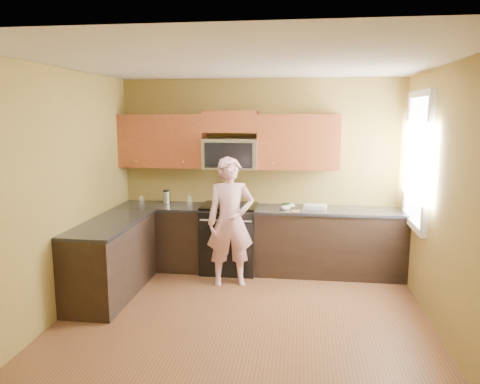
% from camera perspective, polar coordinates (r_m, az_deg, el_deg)
% --- Properties ---
extents(floor, '(4.00, 4.00, 0.00)m').
position_cam_1_polar(floor, '(5.12, 0.31, -15.92)').
color(floor, brown).
rests_on(floor, ground).
extents(ceiling, '(4.00, 4.00, 0.00)m').
position_cam_1_polar(ceiling, '(4.64, 0.34, 15.74)').
color(ceiling, white).
rests_on(ceiling, ground).
extents(wall_back, '(4.00, 0.00, 4.00)m').
position_cam_1_polar(wall_back, '(6.66, 2.50, 2.23)').
color(wall_back, olive).
rests_on(wall_back, ground).
extents(wall_front, '(4.00, 0.00, 4.00)m').
position_cam_1_polar(wall_front, '(2.78, -4.97, -8.33)').
color(wall_front, olive).
rests_on(wall_front, ground).
extents(wall_left, '(0.00, 4.00, 4.00)m').
position_cam_1_polar(wall_left, '(5.33, -21.54, -0.30)').
color(wall_left, olive).
rests_on(wall_left, ground).
extents(wall_right, '(0.00, 4.00, 4.00)m').
position_cam_1_polar(wall_right, '(4.87, 24.38, -1.36)').
color(wall_right, olive).
rests_on(wall_right, ground).
extents(cabinet_back_run, '(4.00, 0.60, 0.88)m').
position_cam_1_polar(cabinet_back_run, '(6.55, 2.21, -6.03)').
color(cabinet_back_run, black).
rests_on(cabinet_back_run, floor).
extents(cabinet_left_run, '(0.60, 1.60, 0.88)m').
position_cam_1_polar(cabinet_left_run, '(5.93, -15.61, -8.07)').
color(cabinet_left_run, black).
rests_on(cabinet_left_run, floor).
extents(countertop_back, '(4.00, 0.62, 0.04)m').
position_cam_1_polar(countertop_back, '(6.43, 2.23, -2.10)').
color(countertop_back, black).
rests_on(countertop_back, cabinet_back_run).
extents(countertop_left, '(0.62, 1.60, 0.04)m').
position_cam_1_polar(countertop_left, '(5.80, -15.72, -3.74)').
color(countertop_left, black).
rests_on(countertop_left, cabinet_left_run).
extents(stove, '(0.76, 0.65, 0.95)m').
position_cam_1_polar(stove, '(6.56, -1.30, -5.67)').
color(stove, black).
rests_on(stove, floor).
extents(microwave, '(0.76, 0.40, 0.42)m').
position_cam_1_polar(microwave, '(6.50, -1.17, 2.94)').
color(microwave, silver).
rests_on(microwave, wall_back).
extents(upper_cab_left, '(1.22, 0.33, 0.75)m').
position_cam_1_polar(upper_cab_left, '(6.75, -9.46, 3.07)').
color(upper_cab_left, brown).
rests_on(upper_cab_left, wall_back).
extents(upper_cab_right, '(1.12, 0.33, 0.75)m').
position_cam_1_polar(upper_cab_right, '(6.46, 7.16, 2.83)').
color(upper_cab_right, brown).
rests_on(upper_cab_right, wall_back).
extents(upper_cab_over_mw, '(0.76, 0.33, 0.30)m').
position_cam_1_polar(upper_cab_over_mw, '(6.49, -1.14, 8.69)').
color(upper_cab_over_mw, brown).
rests_on(upper_cab_over_mw, wall_back).
extents(window, '(0.06, 1.06, 1.66)m').
position_cam_1_polar(window, '(5.97, 21.13, 3.64)').
color(window, white).
rests_on(window, wall_right).
extents(woman, '(0.69, 0.55, 1.67)m').
position_cam_1_polar(woman, '(5.95, -1.18, -3.71)').
color(woman, pink).
rests_on(woman, floor).
extents(frying_pan, '(0.35, 0.51, 0.06)m').
position_cam_1_polar(frying_pan, '(6.24, -0.72, -1.99)').
color(frying_pan, black).
rests_on(frying_pan, stove).
extents(butter_tub, '(0.13, 0.13, 0.09)m').
position_cam_1_polar(butter_tub, '(6.39, 5.73, -2.03)').
color(butter_tub, yellow).
rests_on(butter_tub, countertop_back).
extents(toast_slice, '(0.11, 0.11, 0.01)m').
position_cam_1_polar(toast_slice, '(6.19, 6.87, -2.36)').
color(toast_slice, '#B27F47').
rests_on(toast_slice, countertop_back).
extents(napkin_a, '(0.14, 0.15, 0.06)m').
position_cam_1_polar(napkin_a, '(6.28, 5.48, -1.96)').
color(napkin_a, silver).
rests_on(napkin_a, countertop_back).
extents(napkin_b, '(0.16, 0.16, 0.07)m').
position_cam_1_polar(napkin_b, '(6.43, 6.28, -1.67)').
color(napkin_b, silver).
rests_on(napkin_b, countertop_back).
extents(dish_towel, '(0.33, 0.28, 0.05)m').
position_cam_1_polar(dish_towel, '(6.44, 9.27, -1.80)').
color(dish_towel, white).
rests_on(dish_towel, countertop_back).
extents(travel_mug, '(0.09, 0.09, 0.19)m').
position_cam_1_polar(travel_mug, '(6.82, -9.07, -1.36)').
color(travel_mug, silver).
rests_on(travel_mug, countertop_back).
extents(glass_a, '(0.08, 0.08, 0.12)m').
position_cam_1_polar(glass_a, '(6.78, -12.04, -1.00)').
color(glass_a, silver).
rests_on(glass_a, countertop_back).
extents(glass_c, '(0.09, 0.09, 0.12)m').
position_cam_1_polar(glass_c, '(6.69, -6.24, -0.99)').
color(glass_c, silver).
rests_on(glass_c, countertop_back).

